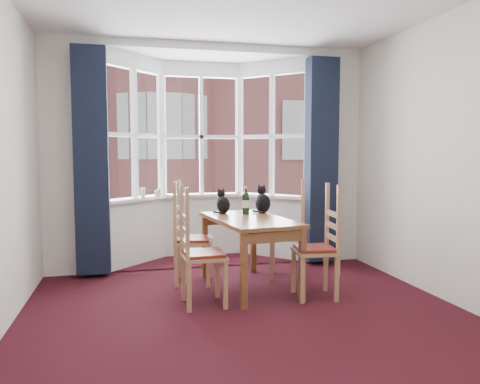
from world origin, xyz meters
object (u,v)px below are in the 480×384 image
object	(u,v)px
chair_left_far	(185,241)
candle_extra	(159,193)
dining_table	(249,227)
chair_right_near	(324,250)
candle_short	(157,194)
wine_bottle	(246,202)
chair_right_far	(295,237)
cat_right	(263,201)
candle_tall	(143,193)
chair_left_near	(194,256)
cat_left	(223,203)

from	to	relation	value
chair_left_far	candle_extra	xyz separation A→B (m)	(-0.21, 1.09, 0.45)
dining_table	chair_right_near	world-z (taller)	chair_right_near
candle_short	wine_bottle	bearing A→B (deg)	-50.32
chair_left_far	chair_right_far	xyz separation A→B (m)	(1.27, -0.04, 0.00)
cat_right	candle_tall	distance (m)	1.65
chair_right_near	chair_right_far	size ratio (longest dim) A/B	1.00
chair_right_far	candle_tall	bearing A→B (deg)	147.56
chair_left_near	candle_extra	bearing A→B (deg)	96.11
chair_right_near	wine_bottle	xyz separation A→B (m)	(-0.61, 0.79, 0.42)
cat_right	dining_table	bearing A→B (deg)	-122.27
cat_right	wine_bottle	distance (m)	0.27
cat_right	candle_tall	xyz separation A→B (m)	(-1.34, 0.96, 0.05)
candle_short	cat_right	bearing A→B (deg)	-40.39
chair_left_far	candle_extra	size ratio (longest dim) A/B	8.34
cat_right	candle_extra	distance (m)	1.51
dining_table	cat_right	bearing A→B (deg)	57.73
chair_left_near	chair_right_near	world-z (taller)	same
chair_left_near	candle_short	bearing A→B (deg)	97.05
wine_bottle	candle_short	bearing A→B (deg)	129.68
chair_left_near	chair_right_far	size ratio (longest dim) A/B	1.00
dining_table	candle_extra	xyz separation A→B (m)	(-0.85, 1.44, 0.27)
cat_right	wine_bottle	world-z (taller)	cat_right
candle_tall	chair_left_near	bearing A→B (deg)	-77.41
dining_table	candle_extra	bearing A→B (deg)	120.65
dining_table	wine_bottle	world-z (taller)	wine_bottle
wine_bottle	chair_left_far	bearing A→B (deg)	175.96
dining_table	wine_bottle	xyz separation A→B (m)	(0.04, 0.31, 0.24)
cat_right	chair_right_far	bearing A→B (deg)	-18.74
candle_short	candle_extra	distance (m)	0.04
chair_right_near	candle_short	world-z (taller)	candle_short
cat_right	candle_extra	world-z (taller)	cat_right
dining_table	candle_short	world-z (taller)	candle_short
chair_right_near	candle_tall	size ratio (longest dim) A/B	7.35
cat_left	chair_left_far	bearing A→B (deg)	-166.70
dining_table	cat_left	distance (m)	0.54
chair_right_near	cat_right	xyz separation A→B (m)	(-0.37, 0.91, 0.41)
chair_left_far	chair_right_near	size ratio (longest dim) A/B	1.00
chair_left_near	cat_left	world-z (taller)	cat_left
dining_table	chair_left_near	world-z (taller)	chair_left_near
cat_left	candle_tall	size ratio (longest dim) A/B	2.34
chair_left_near	cat_left	size ratio (longest dim) A/B	3.14
chair_left_near	cat_right	distance (m)	1.34
chair_left_near	candle_extra	distance (m)	1.95
chair_right_near	cat_right	bearing A→B (deg)	112.15
candle_tall	candle_short	distance (m)	0.18
wine_bottle	candle_tall	distance (m)	1.55
chair_left_far	wine_bottle	bearing A→B (deg)	-4.04
chair_left_near	cat_left	bearing A→B (deg)	62.96
wine_bottle	candle_short	world-z (taller)	wine_bottle
chair_right_far	cat_left	xyz separation A→B (m)	(-0.82, 0.15, 0.40)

